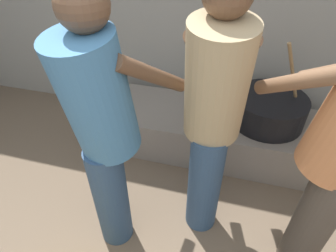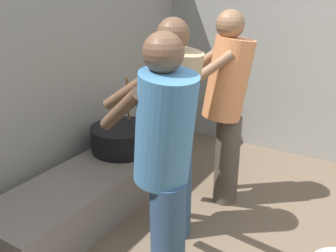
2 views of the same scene
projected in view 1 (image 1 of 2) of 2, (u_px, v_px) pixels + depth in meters
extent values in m
cube|color=slate|center=(210.00, 132.00, 2.41)|extent=(1.86, 0.60, 0.35)
cylinder|color=black|center=(268.00, 109.00, 2.18)|extent=(0.55, 0.55, 0.22)
cylinder|color=#937047|center=(293.00, 75.00, 1.96)|extent=(0.22, 0.17, 0.51)
cylinder|color=#4C4238|center=(312.00, 223.00, 1.51)|extent=(0.20, 0.20, 0.76)
cylinder|color=brown|center=(298.00, 81.00, 1.19)|extent=(0.34, 0.41, 0.35)
cylinder|color=navy|center=(111.00, 197.00, 1.65)|extent=(0.20, 0.20, 0.74)
cylinder|color=teal|center=(97.00, 98.00, 1.25)|extent=(0.43, 0.47, 0.63)
sphere|color=brown|center=(82.00, 5.00, 1.01)|extent=(0.20, 0.20, 0.20)
cylinder|color=brown|center=(154.00, 76.00, 1.28)|extent=(0.26, 0.44, 0.35)
cylinder|color=brown|center=(114.00, 58.00, 1.41)|extent=(0.26, 0.44, 0.35)
cylinder|color=navy|center=(204.00, 183.00, 1.73)|extent=(0.20, 0.20, 0.75)
cylinder|color=tan|center=(217.00, 84.00, 1.32)|extent=(0.33, 0.40, 0.64)
cylinder|color=brown|center=(247.00, 52.00, 1.44)|extent=(0.10, 0.46, 0.35)
cylinder|color=brown|center=(194.00, 48.00, 1.48)|extent=(0.10, 0.46, 0.35)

